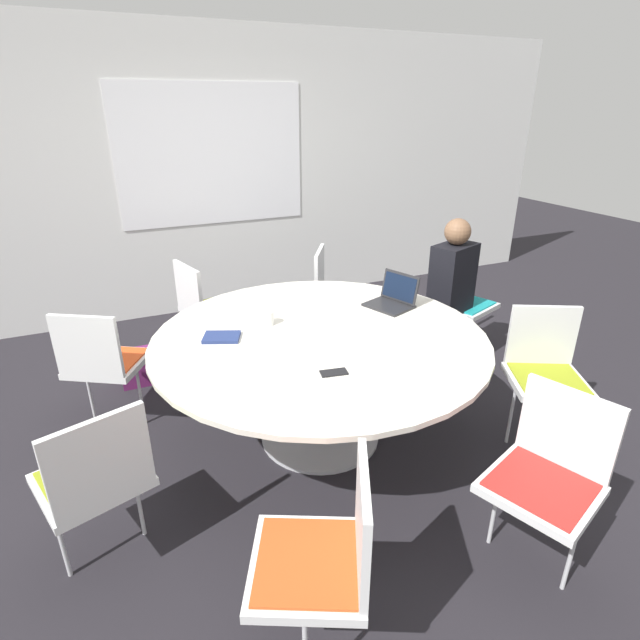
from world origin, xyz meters
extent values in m
plane|color=black|center=(0.00, 0.00, 0.00)|extent=(16.00, 16.00, 0.00)
cube|color=silver|center=(0.00, 2.58, 1.35)|extent=(8.00, 0.06, 2.70)
cube|color=white|center=(0.00, 2.54, 1.55)|extent=(1.80, 0.01, 1.30)
cylinder|color=#B7B7BC|center=(0.00, 0.00, 0.01)|extent=(0.76, 0.76, 0.02)
cylinder|color=#B7B7BC|center=(0.00, 0.00, 0.36)|extent=(0.17, 0.17, 0.68)
cylinder|color=silver|center=(0.00, 0.00, 0.72)|extent=(2.01, 2.01, 0.03)
cube|color=silver|center=(1.59, 0.58, 0.45)|extent=(0.56, 0.55, 0.04)
cube|color=teal|center=(1.59, 0.58, 0.48)|extent=(0.49, 0.48, 0.01)
cube|color=silver|center=(1.52, 0.76, 0.67)|extent=(0.40, 0.17, 0.40)
cylinder|color=silver|center=(1.75, 0.64, 0.22)|extent=(0.02, 0.02, 0.43)
cylinder|color=silver|center=(1.42, 0.52, 0.22)|extent=(0.02, 0.02, 0.43)
cube|color=silver|center=(0.73, 1.18, 0.45)|extent=(0.59, 0.60, 0.04)
cube|color=#4C5156|center=(0.73, 1.18, 0.48)|extent=(0.52, 0.52, 0.01)
cube|color=silver|center=(0.57, 1.28, 0.67)|extent=(0.25, 0.37, 0.40)
cylinder|color=silver|center=(0.83, 1.33, 0.22)|extent=(0.02, 0.02, 0.43)
cylinder|color=silver|center=(0.64, 1.03, 0.22)|extent=(0.02, 0.02, 0.43)
cube|color=silver|center=(-0.36, 1.34, 0.45)|extent=(0.52, 0.53, 0.04)
cube|color=olive|center=(-0.36, 1.34, 0.48)|extent=(0.46, 0.47, 0.01)
cube|color=silver|center=(-0.55, 1.29, 0.67)|extent=(0.14, 0.41, 0.40)
cylinder|color=silver|center=(-0.41, 1.51, 0.22)|extent=(0.02, 0.02, 0.43)
cylinder|color=silver|center=(-0.32, 1.17, 0.22)|extent=(0.02, 0.02, 0.43)
cube|color=silver|center=(-1.19, 0.71, 0.45)|extent=(0.59, 0.59, 0.04)
cube|color=#E04C1E|center=(-1.19, 0.71, 0.48)|extent=(0.52, 0.52, 0.01)
cube|color=silver|center=(-1.29, 0.54, 0.67)|extent=(0.37, 0.24, 0.40)
cylinder|color=silver|center=(-1.35, 0.80, 0.22)|extent=(0.02, 0.02, 0.43)
cylinder|color=silver|center=(-1.04, 0.62, 0.22)|extent=(0.02, 0.02, 0.43)
cube|color=silver|center=(-1.32, -0.44, 0.45)|extent=(0.55, 0.54, 0.04)
cube|color=olive|center=(-1.32, -0.44, 0.48)|extent=(0.48, 0.47, 0.01)
cube|color=silver|center=(-1.26, -0.62, 0.67)|extent=(0.41, 0.16, 0.40)
cylinder|color=silver|center=(-1.49, -0.49, 0.22)|extent=(0.02, 0.02, 0.43)
cylinder|color=silver|center=(-1.15, -0.38, 0.22)|extent=(0.02, 0.02, 0.43)
cube|color=silver|center=(-0.61, -1.25, 0.45)|extent=(0.57, 0.58, 0.04)
cube|color=#E04C1E|center=(-0.61, -1.25, 0.48)|extent=(0.50, 0.51, 0.01)
cube|color=silver|center=(-0.43, -1.33, 0.67)|extent=(0.21, 0.39, 0.40)
cylinder|color=silver|center=(-0.53, -1.09, 0.22)|extent=(0.02, 0.02, 0.43)
cube|color=silver|center=(0.48, -1.30, 0.45)|extent=(0.55, 0.56, 0.04)
cube|color=red|center=(0.48, -1.30, 0.48)|extent=(0.48, 0.49, 0.01)
cube|color=silver|center=(0.66, -1.23, 0.67)|extent=(0.17, 0.40, 0.40)
cylinder|color=silver|center=(0.54, -1.47, 0.22)|extent=(0.02, 0.02, 0.43)
cylinder|color=silver|center=(0.42, -1.13, 0.22)|extent=(0.02, 0.02, 0.43)
cube|color=silver|center=(1.24, -0.63, 0.45)|extent=(0.58, 0.57, 0.04)
cube|color=olive|center=(1.24, -0.63, 0.48)|extent=(0.51, 0.51, 0.01)
cube|color=silver|center=(1.33, -0.46, 0.67)|extent=(0.39, 0.22, 0.40)
cylinder|color=silver|center=(1.40, -0.71, 0.22)|extent=(0.02, 0.02, 0.43)
cylinder|color=silver|center=(1.08, -0.55, 0.22)|extent=(0.02, 0.02, 0.43)
cylinder|color=black|center=(1.48, 0.43, 0.24)|extent=(0.10, 0.10, 0.47)
cylinder|color=black|center=(1.31, 0.37, 0.24)|extent=(0.10, 0.10, 0.47)
cube|color=black|center=(1.36, 0.50, 0.75)|extent=(0.41, 0.33, 0.55)
sphere|color=brown|center=(1.36, 0.50, 1.12)|extent=(0.20, 0.20, 0.20)
cube|color=#232326|center=(0.61, 0.22, 0.74)|extent=(0.32, 0.35, 0.02)
cube|color=#232326|center=(0.72, 0.26, 0.85)|extent=(0.15, 0.29, 0.20)
cube|color=black|center=(0.72, 0.26, 0.85)|extent=(0.13, 0.26, 0.17)
cube|color=navy|center=(-0.55, 0.19, 0.74)|extent=(0.25, 0.22, 0.02)
cylinder|color=white|center=(-0.23, 0.28, 0.78)|extent=(0.08, 0.08, 0.09)
cube|color=black|center=(-0.12, -0.45, 0.74)|extent=(0.15, 0.09, 0.01)
cube|color=#661E56|center=(-0.96, 1.19, 0.14)|extent=(0.36, 0.16, 0.28)
camera|label=1|loc=(-1.10, -2.47, 2.01)|focal=28.00mm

